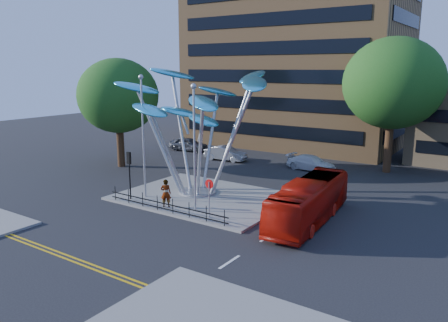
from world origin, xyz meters
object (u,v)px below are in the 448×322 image
Objects in this scene: tree_right at (393,83)px; street_lamp_right at (194,137)px; street_lamp_left at (143,126)px; no_entry_sign_island at (209,192)px; traffic_light_island at (129,165)px; parked_car_mid at (226,153)px; parked_car_right at (311,163)px; leaf_sculpture at (197,103)px; tree_left at (118,96)px; red_bus at (309,201)px; pedestrian at (166,193)px; parked_car_left at (188,144)px.

tree_right is 20.64m from street_lamp_right.
street_lamp_left is 7.47m from no_entry_sign_island.
parked_car_mid is at bearing 97.81° from traffic_light_island.
street_lamp_left is 1.86× the size of parked_car_right.
tree_right reaches higher than no_entry_sign_island.
leaf_sculpture is at bearing 124.91° from street_lamp_right.
tree_left is 12.44m from traffic_light_island.
street_lamp_left is 12.72m from red_bus.
no_entry_sign_island is at bearing -173.72° from parked_car_right.
red_bus is at bearing 29.79° from no_entry_sign_island.
parked_car_mid is (-2.13, 15.50, -1.88)m from traffic_light_island.
leaf_sculpture is at bearing -115.97° from pedestrian.
pedestrian is at bearing -152.45° from parked_car_left.
tree_right is at bearing 56.69° from leaf_sculpture.
parked_car_mid is 0.94× the size of parked_car_right.
tree_right is at bearing -79.46° from parked_car_mid.
leaf_sculpture is 13.83m from parked_car_mid.
leaf_sculpture is 3.71× the size of traffic_light_island.
leaf_sculpture is at bearing -123.31° from tree_right.
pedestrian is at bearing 0.00° from traffic_light_island.
tree_right is at bearing -148.46° from pedestrian.
pedestrian is at bearing -164.68° from parked_car_mid.
tree_right is 22.49m from street_lamp_left.
red_bus is at bearing 166.79° from pedestrian.
parked_car_left is at bearing 131.05° from leaf_sculpture.
tree_right reaches higher than parked_car_left.
parked_car_mid is at bearing 101.30° from parked_car_right.
red_bus is (11.89, 2.10, -4.01)m from street_lamp_left.
no_entry_sign_island is (16.00, -7.48, -4.98)m from tree_left.
tree_right is 1.17× the size of tree_left.
pedestrian reaches higher than parked_car_right.
no_entry_sign_island is 3.68m from pedestrian.
parked_car_mid is (6.87, 8.00, -6.06)m from tree_left.
pedestrian is (-2.11, -0.50, -3.98)m from street_lamp_right.
parked_car_right is (15.97, 8.82, -6.11)m from tree_left.
no_entry_sign_island is (-6.00, -19.48, -6.22)m from tree_right.
pedestrian is at bearing 173.80° from parked_car_right.
parked_car_right is (4.04, 12.14, -6.18)m from leaf_sculpture.
parked_car_left is at bearing -87.65° from pedestrian.
no_entry_sign_island is 16.34m from parked_car_right.
street_lamp_right is at bearing 161.11° from pedestrian.
street_lamp_left is 5.03m from street_lamp_right.
tree_left is 18.35m from no_entry_sign_island.
tree_left is 1.17× the size of street_lamp_left.
red_bus is at bearing 10.02° from street_lamp_left.
no_entry_sign_island reaches higher than parked_car_right.
red_bus is at bearing -151.53° from parked_car_right.
red_bus reaches higher than parked_car_right.
street_lamp_left is at bearing -174.26° from red_bus.
tree_right reaches higher than red_bus.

